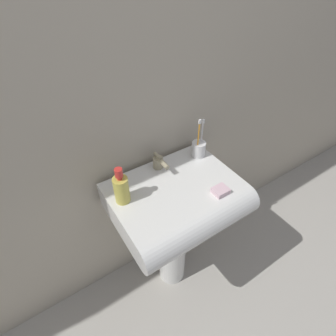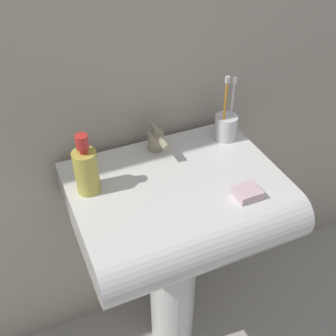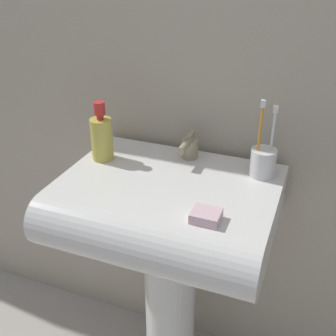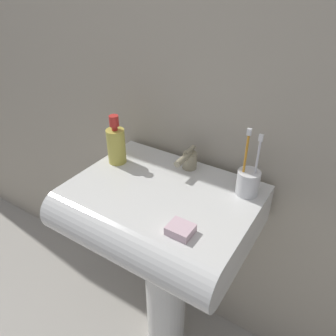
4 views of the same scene
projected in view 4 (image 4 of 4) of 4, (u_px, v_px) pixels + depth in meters
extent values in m
plane|color=#ADA89E|center=(166.00, 335.00, 1.46)|extent=(6.00, 6.00, 0.00)
cube|color=#B7AD99|center=(208.00, 43.00, 0.99)|extent=(5.00, 0.05, 2.40)
cylinder|color=white|center=(166.00, 286.00, 1.28)|extent=(0.16, 0.16, 0.67)
cube|color=white|center=(165.00, 205.00, 1.06)|extent=(0.58, 0.39, 0.14)
cylinder|color=white|center=(128.00, 241.00, 0.93)|extent=(0.58, 0.14, 0.14)
cylinder|color=tan|center=(190.00, 161.00, 1.11)|extent=(0.05, 0.05, 0.06)
cylinder|color=tan|center=(184.00, 159.00, 1.06)|extent=(0.02, 0.08, 0.02)
cube|color=tan|center=(190.00, 150.00, 1.09)|extent=(0.01, 0.06, 0.01)
cylinder|color=white|center=(248.00, 183.00, 0.98)|extent=(0.07, 0.07, 0.08)
cylinder|color=orange|center=(245.00, 163.00, 0.95)|extent=(0.01, 0.01, 0.18)
cube|color=white|center=(249.00, 132.00, 0.89)|extent=(0.01, 0.01, 0.02)
cylinder|color=white|center=(256.00, 166.00, 0.95)|extent=(0.01, 0.01, 0.17)
cube|color=white|center=(261.00, 138.00, 0.90)|extent=(0.01, 0.01, 0.02)
cylinder|color=gold|center=(116.00, 146.00, 1.13)|extent=(0.06, 0.06, 0.12)
cylinder|color=red|center=(115.00, 128.00, 1.09)|extent=(0.02, 0.02, 0.01)
cylinder|color=red|center=(114.00, 121.00, 1.08)|extent=(0.03, 0.03, 0.04)
cube|color=silver|center=(180.00, 230.00, 0.85)|extent=(0.07, 0.06, 0.02)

